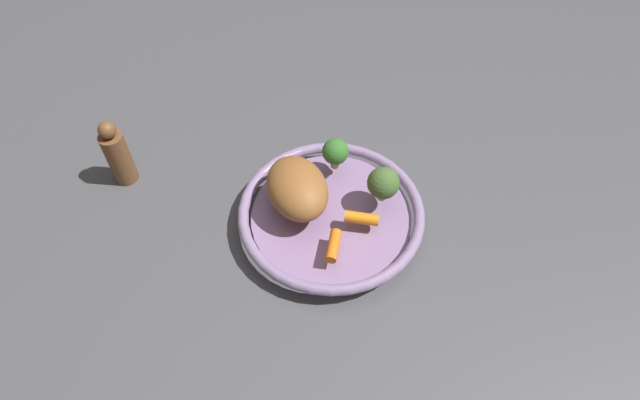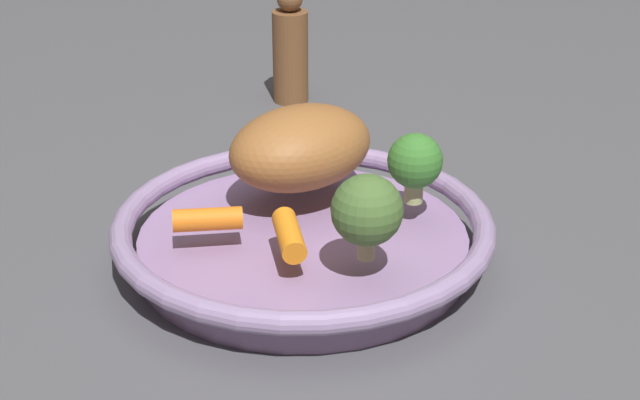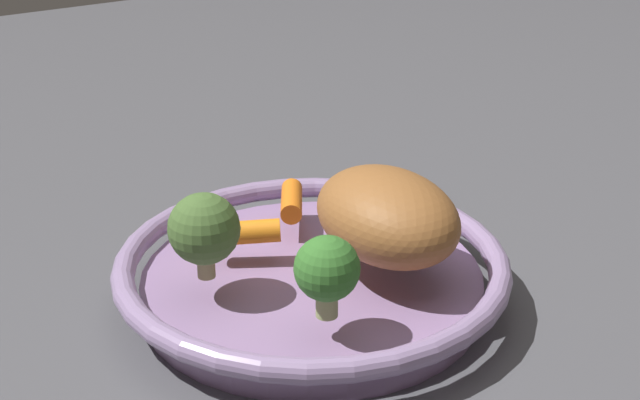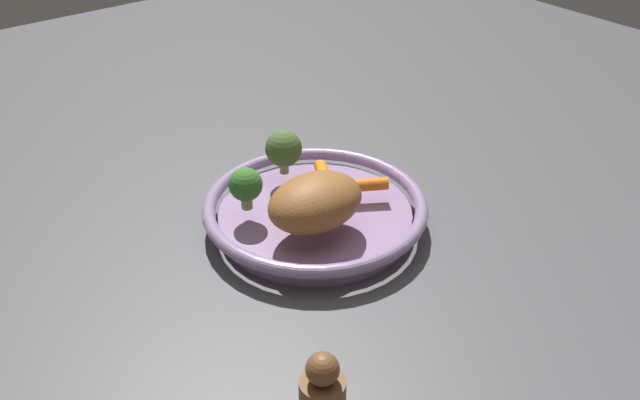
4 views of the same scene
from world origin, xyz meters
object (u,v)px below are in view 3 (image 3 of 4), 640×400
at_px(roast_chicken_piece, 387,216).
at_px(broccoli_floret_mid, 327,270).
at_px(serving_bowl, 312,275).
at_px(baby_carrot_right, 292,201).
at_px(broccoli_floret_edge, 204,229).
at_px(baby_carrot_near_rim, 246,232).

bearing_deg(roast_chicken_piece, broccoli_floret_mid, 119.25).
bearing_deg(serving_bowl, baby_carrot_right, -19.90).
bearing_deg(baby_carrot_right, broccoli_floret_edge, 119.41).
xyz_separation_m(serving_bowl, roast_chicken_piece, (-0.04, -0.05, 0.06)).
distance_m(baby_carrot_near_rim, broccoli_floret_mid, 0.13).
bearing_deg(broccoli_floret_edge, baby_carrot_near_rim, -58.07).
xyz_separation_m(roast_chicken_piece, baby_carrot_near_rim, (0.08, 0.08, -0.03)).
relative_size(serving_bowl, baby_carrot_near_rim, 5.70).
height_order(roast_chicken_piece, baby_carrot_near_rim, roast_chicken_piece).
bearing_deg(roast_chicken_piece, serving_bowl, 52.39).
relative_size(serving_bowl, broccoli_floret_mid, 5.21).
xyz_separation_m(baby_carrot_right, broccoli_floret_edge, (-0.07, 0.12, 0.03)).
bearing_deg(broccoli_floret_edge, serving_bowl, -96.83).
bearing_deg(baby_carrot_near_rim, serving_bowl, -140.20).
bearing_deg(serving_bowl, baby_carrot_near_rim, 39.80).
bearing_deg(baby_carrot_near_rim, broccoli_floret_edge, 121.93).
relative_size(serving_bowl, roast_chicken_piece, 2.36).
distance_m(broccoli_floret_edge, broccoli_floret_mid, 0.11).
height_order(baby_carrot_right, broccoli_floret_edge, broccoli_floret_edge).
bearing_deg(serving_bowl, broccoli_floret_mid, 153.76).
relative_size(baby_carrot_near_rim, baby_carrot_right, 1.01).
height_order(broccoli_floret_edge, broccoli_floret_mid, broccoli_floret_edge).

